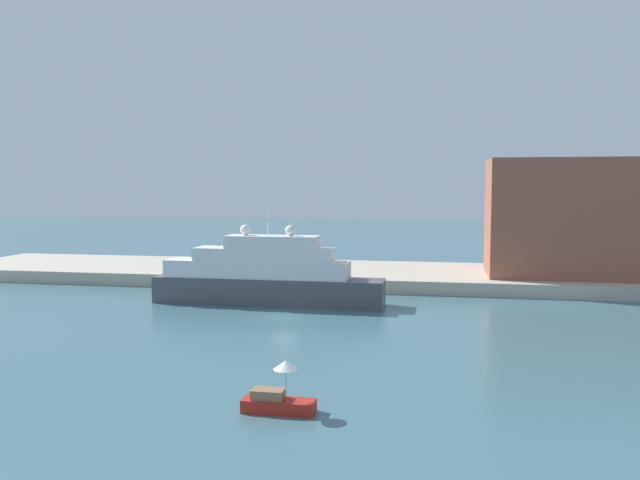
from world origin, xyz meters
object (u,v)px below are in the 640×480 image
Objects in this scene: mooring_bollard at (305,274)px; small_motorboat at (278,397)px; parked_car at (232,267)px; person_figure at (272,263)px; large_yacht at (265,276)px; harbor_building at (569,217)px.

small_motorboat is at bearing -79.95° from mooring_bollard.
person_figure is (4.71, 3.56, 0.20)m from parked_car.
large_yacht is at bearing -77.54° from person_figure.
parked_car is 2.41× the size of person_figure.
person_figure is (-14.14, 51.62, 1.57)m from small_motorboat.
harbor_building is 44.91m from parked_car.
harbor_building reaches higher than parked_car.
mooring_bollard is (-33.17, -8.32, -7.09)m from harbor_building.
harbor_building is at bearing 64.53° from small_motorboat.
harbor_building is at bearing 2.00° from person_figure.
parked_car is at bearing -142.90° from person_figure.
harbor_building is at bearing 27.90° from large_yacht.
large_yacht is 35.77m from small_motorboat.
harbor_building reaches higher than large_yacht.
harbor_building reaches higher than mooring_bollard.
harbor_building is 34.93m from mooring_bollard.
harbor_building is 39.98m from person_figure.
large_yacht is at bearing 106.75° from small_motorboat.
large_yacht reaches higher than mooring_bollard.
small_motorboat is 59.29m from harbor_building.
large_yacht is 6.05× the size of small_motorboat.
large_yacht is 15.15× the size of person_figure.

